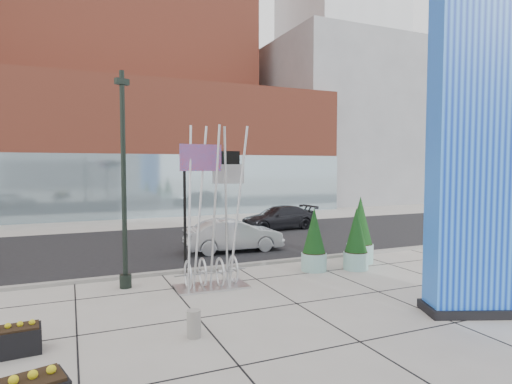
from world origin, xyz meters
name	(u,v)px	position (x,y,z in m)	size (l,w,h in m)	color
ground	(252,298)	(0.00, 0.00, 0.00)	(160.00, 160.00, 0.00)	#9E9991
street_asphalt	(177,244)	(0.00, 10.00, 0.01)	(80.00, 12.00, 0.02)	black
curb_edge	(213,268)	(0.00, 4.00, 0.06)	(80.00, 0.30, 0.12)	gray
tower_podium	(144,150)	(1.00, 27.00, 5.50)	(34.00, 10.00, 11.00)	brown
tower_glass_front	(154,186)	(1.00, 22.20, 2.50)	(34.00, 0.60, 5.00)	#8CA5B2
building_grey_parking	(345,126)	(26.00, 32.00, 9.00)	(20.00, 18.00, 18.00)	slate
building_pale_office	(340,23)	(36.00, 48.00, 27.50)	(16.00, 16.00, 55.00)	#B2B7BC
blue_pylon	(477,160)	(5.06, -3.65, 4.22)	(2.87, 2.07, 8.74)	#0B2FB3
lamp_post	(124,200)	(-3.44, 2.75, 2.93)	(0.49, 0.39, 7.16)	black
public_art_sculpture	(212,245)	(-0.78, 1.64, 1.42)	(2.43, 1.28, 5.42)	silver
concrete_bollard	(194,324)	(-2.45, -2.19, 0.33)	(0.34, 0.34, 0.65)	gray
overhead_street_sign	(205,168)	(-0.35, 3.80, 3.97)	(2.16, 0.74, 4.63)	black
round_planter_east	(360,231)	(6.09, 2.71, 1.33)	(1.12, 1.12, 2.80)	#93C6BE
round_planter_mid	(356,240)	(5.20, 1.80, 1.15)	(0.97, 0.97, 2.44)	#93C6BE
round_planter_west	(314,241)	(3.57, 2.27, 1.16)	(0.98, 0.98, 2.46)	#93C6BE
box_planter_north	(8,340)	(-6.36, -1.53, 0.32)	(1.32, 0.73, 0.70)	black
car_silver_mid	(234,236)	(2.02, 7.01, 0.76)	(1.62, 4.64, 1.53)	#B1B3B9
car_dark_east	(278,218)	(7.11, 12.47, 0.74)	(2.09, 5.13, 1.49)	black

